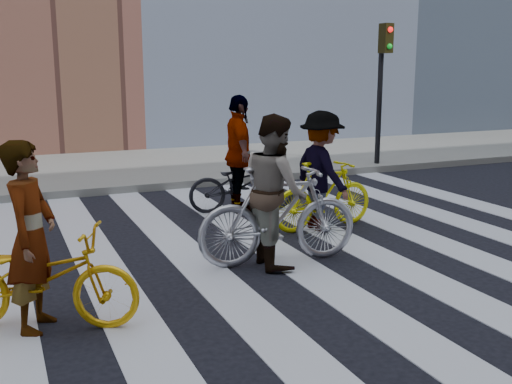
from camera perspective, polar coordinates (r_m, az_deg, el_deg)
ground at (r=7.66m, az=7.40°, el=-6.28°), size 100.00×100.00×0.00m
sidewalk_far at (r=14.42m, az=-8.08°, el=2.54°), size 100.00×5.00×0.15m
zebra_crosswalk at (r=7.66m, az=7.40°, el=-6.23°), size 8.25×10.00×0.01m
traffic_signal at (r=14.16m, az=11.97°, el=11.20°), size 0.22×0.42×3.33m
bike_yellow_left at (r=5.86m, az=-19.85°, el=-7.74°), size 1.91×1.33×0.95m
bike_silver_mid at (r=7.26m, az=2.19°, el=-2.20°), size 2.07×0.76×1.22m
bike_yellow_right at (r=8.89m, az=6.46°, el=-0.29°), size 1.75×0.64×1.03m
bike_dark_rear at (r=9.92m, az=-1.35°, el=0.77°), size 1.86×0.93×0.93m
rider_left at (r=5.74m, az=-20.63°, el=-4.03°), size 0.65×0.75×1.75m
rider_mid at (r=7.17m, az=1.85°, el=0.15°), size 0.78×0.95×1.83m
rider_right at (r=8.80m, az=6.24°, el=2.00°), size 0.75×1.19×1.75m
rider_rear at (r=9.82m, az=-1.63°, el=3.61°), size 0.67×1.20×1.93m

